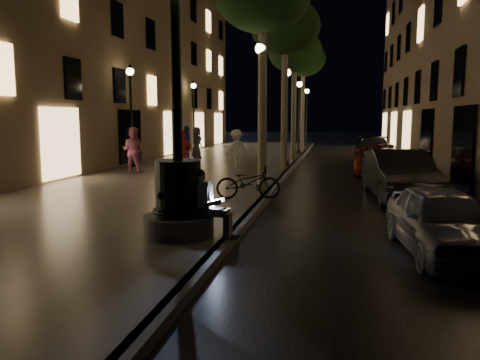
% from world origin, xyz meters
% --- Properties ---
extents(ground, '(120.00, 120.00, 0.00)m').
position_xyz_m(ground, '(0.00, 15.00, 0.00)').
color(ground, black).
rests_on(ground, ground).
extents(cobble_lane, '(6.00, 45.00, 0.02)m').
position_xyz_m(cobble_lane, '(3.00, 15.00, 0.01)').
color(cobble_lane, black).
rests_on(cobble_lane, ground).
extents(promenade, '(8.00, 45.00, 0.20)m').
position_xyz_m(promenade, '(-4.00, 15.00, 0.10)').
color(promenade, slate).
rests_on(promenade, ground).
extents(curb_strip, '(0.25, 45.00, 0.20)m').
position_xyz_m(curb_strip, '(0.00, 15.00, 0.10)').
color(curb_strip, '#59595B').
rests_on(curb_strip, ground).
extents(building_left, '(8.00, 36.00, 15.00)m').
position_xyz_m(building_left, '(-12.00, 18.00, 7.50)').
color(building_left, '#7B624D').
rests_on(building_left, ground).
extents(fountain_lamppost, '(1.40, 1.40, 5.21)m').
position_xyz_m(fountain_lamppost, '(-1.00, 2.00, 1.21)').
color(fountain_lamppost, '#59595B').
rests_on(fountain_lamppost, promenade).
extents(seated_man_laptop, '(0.96, 0.32, 1.33)m').
position_xyz_m(seated_man_laptop, '(-0.39, 2.00, 0.90)').
color(seated_man_laptop, gray).
rests_on(seated_man_laptop, promenade).
extents(tree_second, '(3.00, 3.00, 7.40)m').
position_xyz_m(tree_second, '(-0.20, 14.00, 6.33)').
color(tree_second, '#6B604C').
rests_on(tree_second, promenade).
extents(tree_third, '(3.00, 3.00, 7.20)m').
position_xyz_m(tree_third, '(-0.30, 20.00, 6.14)').
color(tree_third, '#6B604C').
rests_on(tree_third, promenade).
extents(tree_far, '(3.00, 3.00, 7.50)m').
position_xyz_m(tree_far, '(-0.22, 26.00, 6.43)').
color(tree_far, '#6B604C').
rests_on(tree_far, promenade).
extents(lamp_curb_a, '(0.36, 0.36, 4.81)m').
position_xyz_m(lamp_curb_a, '(-0.30, 8.00, 3.24)').
color(lamp_curb_a, black).
rests_on(lamp_curb_a, promenade).
extents(lamp_curb_b, '(0.36, 0.36, 4.81)m').
position_xyz_m(lamp_curb_b, '(-0.30, 16.00, 3.24)').
color(lamp_curb_b, black).
rests_on(lamp_curb_b, promenade).
extents(lamp_curb_c, '(0.36, 0.36, 4.81)m').
position_xyz_m(lamp_curb_c, '(-0.30, 24.00, 3.24)').
color(lamp_curb_c, black).
rests_on(lamp_curb_c, promenade).
extents(lamp_curb_d, '(0.36, 0.36, 4.81)m').
position_xyz_m(lamp_curb_d, '(-0.30, 32.00, 3.24)').
color(lamp_curb_d, black).
rests_on(lamp_curb_d, promenade).
extents(lamp_left_b, '(0.36, 0.36, 4.81)m').
position_xyz_m(lamp_left_b, '(-7.40, 14.00, 3.24)').
color(lamp_left_b, black).
rests_on(lamp_left_b, promenade).
extents(lamp_left_c, '(0.36, 0.36, 4.81)m').
position_xyz_m(lamp_left_c, '(-7.40, 24.00, 3.24)').
color(lamp_left_c, black).
rests_on(lamp_left_c, promenade).
extents(stroller, '(0.47, 0.99, 1.01)m').
position_xyz_m(stroller, '(-2.84, 7.14, 0.70)').
color(stroller, black).
rests_on(stroller, promenade).
extents(car_front, '(1.85, 3.85, 1.27)m').
position_xyz_m(car_front, '(4.00, 2.33, 0.63)').
color(car_front, '#9E9FA6').
rests_on(car_front, ground).
extents(car_second, '(2.05, 4.81, 1.54)m').
position_xyz_m(car_second, '(4.00, 8.31, 0.77)').
color(car_second, black).
rests_on(car_second, ground).
extents(car_third, '(2.39, 4.96, 1.36)m').
position_xyz_m(car_third, '(4.00, 14.78, 0.68)').
color(car_third, maroon).
rests_on(car_third, ground).
extents(car_rear, '(2.30, 5.07, 1.44)m').
position_xyz_m(car_rear, '(4.14, 20.43, 0.72)').
color(car_rear, '#323137').
rests_on(car_rear, ground).
extents(pedestrian_red, '(0.83, 0.79, 1.91)m').
position_xyz_m(pedestrian_red, '(-3.43, 9.60, 1.15)').
color(pedestrian_red, red).
rests_on(pedestrian_red, promenade).
extents(pedestrian_pink, '(0.94, 0.74, 1.93)m').
position_xyz_m(pedestrian_pink, '(-6.32, 11.70, 1.17)').
color(pedestrian_pink, '#C3678C').
rests_on(pedestrian_pink, promenade).
extents(pedestrian_white, '(1.27, 1.28, 1.78)m').
position_xyz_m(pedestrian_white, '(-2.49, 14.69, 1.09)').
color(pedestrian_white, silver).
rests_on(pedestrian_white, promenade).
extents(pedestrian_blue, '(0.75, 1.20, 1.90)m').
position_xyz_m(pedestrian_blue, '(-5.49, 16.47, 1.15)').
color(pedestrian_blue, '#293297').
rests_on(pedestrian_blue, promenade).
extents(pedestrian_dark, '(0.77, 0.99, 1.79)m').
position_xyz_m(pedestrian_dark, '(-5.81, 19.26, 1.10)').
color(pedestrian_dark, '#38393E').
rests_on(pedestrian_dark, promenade).
extents(bicycle, '(1.95, 1.09, 0.97)m').
position_xyz_m(bicycle, '(-0.40, 6.40, 0.68)').
color(bicycle, black).
rests_on(bicycle, promenade).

